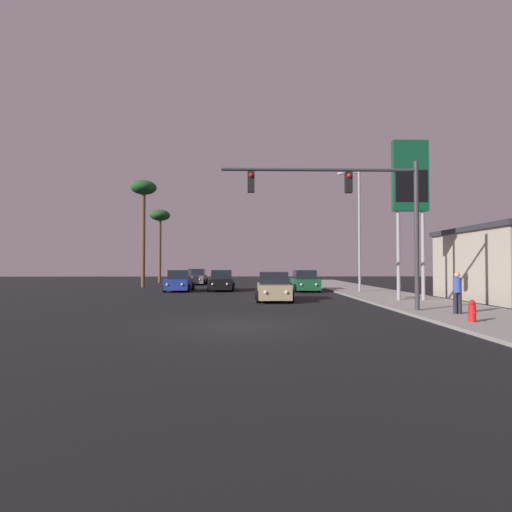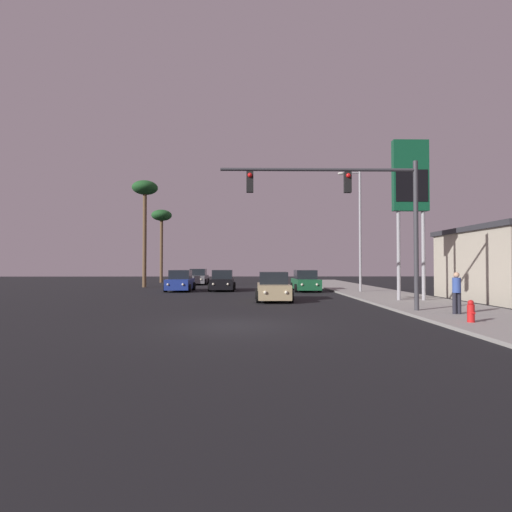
{
  "view_description": "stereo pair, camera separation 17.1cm",
  "coord_description": "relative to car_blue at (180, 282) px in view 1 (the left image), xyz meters",
  "views": [
    {
      "loc": [
        0.34,
        -13.67,
        2.07
      ],
      "look_at": [
        0.89,
        10.04,
        2.62
      ],
      "focal_mm": 28.0,
      "sensor_mm": 36.0,
      "label": 1
    },
    {
      "loc": [
        0.51,
        -13.68,
        2.07
      ],
      "look_at": [
        0.89,
        10.04,
        2.62
      ],
      "focal_mm": 28.0,
      "sensor_mm": 36.0,
      "label": 2
    }
  ],
  "objects": [
    {
      "name": "ground_plane",
      "position": [
        5.04,
        -18.37,
        -0.76
      ],
      "size": [
        120.0,
        120.0,
        0.0
      ],
      "primitive_type": "plane",
      "color": "black"
    },
    {
      "name": "palm_tree_far",
      "position": [
        -4.98,
        15.63,
        6.8
      ],
      "size": [
        2.4,
        2.4,
        8.7
      ],
      "color": "brown",
      "rests_on": "ground"
    },
    {
      "name": "sidewalk_right",
      "position": [
        14.54,
        -8.37,
        -0.7
      ],
      "size": [
        5.0,
        60.0,
        0.12
      ],
      "color": "gray",
      "rests_on": "ground"
    },
    {
      "name": "pedestrian_on_sidewalk",
      "position": [
        13.85,
        -16.19,
        0.27
      ],
      "size": [
        0.34,
        0.32,
        1.67
      ],
      "color": "#23232D",
      "rests_on": "sidewalk_right"
    },
    {
      "name": "street_lamp",
      "position": [
        13.65,
        -2.56,
        4.36
      ],
      "size": [
        1.74,
        0.24,
        9.0
      ],
      "color": "#99999E",
      "rests_on": "sidewalk_right"
    },
    {
      "name": "car_grey",
      "position": [
        0.03,
        10.86,
        0.0
      ],
      "size": [
        2.04,
        4.31,
        1.68
      ],
      "rotation": [
        0.0,
        0.0,
        3.14
      ],
      "color": "slate",
      "rests_on": "ground"
    },
    {
      "name": "fire_hydrant",
      "position": [
        13.14,
        -18.48,
        -0.27
      ],
      "size": [
        0.24,
        0.34,
        0.76
      ],
      "color": "red",
      "rests_on": "sidewalk_right"
    },
    {
      "name": "car_black",
      "position": [
        3.33,
        0.54,
        0.0
      ],
      "size": [
        2.04,
        4.32,
        1.68
      ],
      "rotation": [
        0.0,
        0.0,
        3.16
      ],
      "color": "black",
      "rests_on": "ground"
    },
    {
      "name": "gas_station_sign",
      "position": [
        14.61,
        -9.85,
        5.86
      ],
      "size": [
        2.0,
        0.42,
        9.0
      ],
      "color": "#99999E",
      "rests_on": "sidewalk_right"
    },
    {
      "name": "car_blue",
      "position": [
        0.0,
        0.0,
        0.0
      ],
      "size": [
        2.04,
        4.33,
        1.68
      ],
      "rotation": [
        0.0,
        0.0,
        3.16
      ],
      "color": "navy",
      "rests_on": "ground"
    },
    {
      "name": "traffic_light_mast",
      "position": [
        10.25,
        -14.88,
        4.03
      ],
      "size": [
        8.59,
        0.36,
        6.5
      ],
      "color": "#38383D",
      "rests_on": "sidewalk_right"
    },
    {
      "name": "palm_tree_mid",
      "position": [
        -4.35,
        5.63,
        7.99
      ],
      "size": [
        2.4,
        2.4,
        10.07
      ],
      "color": "brown",
      "rests_on": "ground"
    },
    {
      "name": "car_tan",
      "position": [
        6.93,
        -8.78,
        0.0
      ],
      "size": [
        2.04,
        4.32,
        1.68
      ],
      "rotation": [
        0.0,
        0.0,
        3.13
      ],
      "color": "tan",
      "rests_on": "ground"
    },
    {
      "name": "car_green",
      "position": [
        10.01,
        -0.31,
        0.0
      ],
      "size": [
        2.04,
        4.33,
        1.68
      ],
      "rotation": [
        0.0,
        0.0,
        3.17
      ],
      "color": "#195933",
      "rests_on": "ground"
    }
  ]
}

